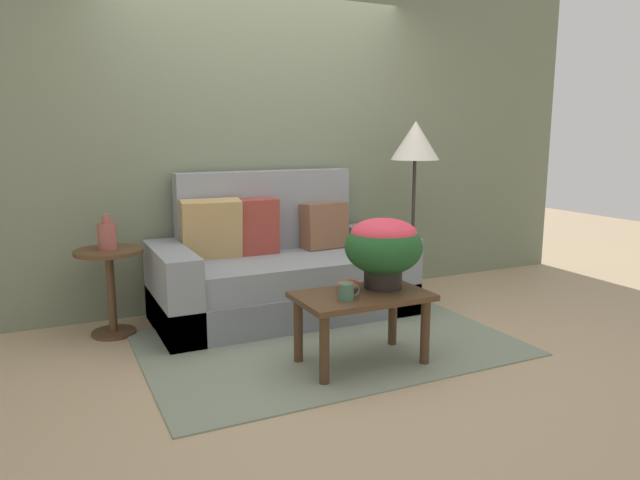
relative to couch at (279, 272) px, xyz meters
The scene contains 11 objects.
ground_plane 0.86m from the couch, 86.61° to the right, with size 14.00×14.00×0.00m, color tan.
wall_back 1.22m from the couch, 84.46° to the left, with size 6.40×0.12×2.92m, color slate.
area_rug 0.83m from the couch, 86.45° to the right, with size 2.42×1.63×0.01m, color gray.
couch is the anchor object (origin of this frame).
coffee_table 1.16m from the couch, 85.87° to the right, with size 0.81×0.48×0.45m.
side_table 1.24m from the couch, behind, with size 0.47×0.47×0.62m.
floor_lamp 1.53m from the couch, ahead, with size 0.40×0.40×1.51m.
potted_plant 1.18m from the couch, 75.86° to the right, with size 0.49×0.49×0.44m.
coffee_mug 1.24m from the couch, 93.03° to the right, with size 0.14×0.09×0.10m.
snack_bowl 1.09m from the couch, 88.47° to the right, with size 0.15×0.15×0.07m.
table_vase 1.30m from the couch, behind, with size 0.13×0.13×0.24m.
Camera 1 is at (-1.68, -3.33, 1.41)m, focal length 32.77 mm.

